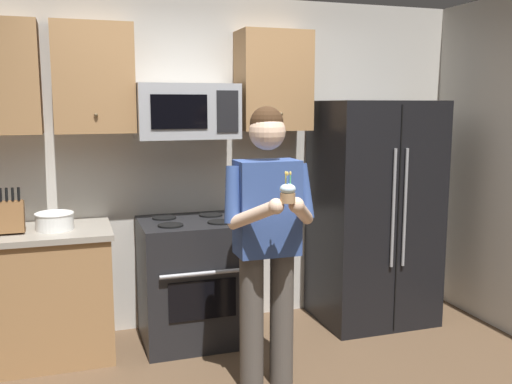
{
  "coord_description": "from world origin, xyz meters",
  "views": [
    {
      "loc": [
        -0.98,
        -2.68,
        1.77
      ],
      "look_at": [
        0.07,
        0.5,
        1.25
      ],
      "focal_mm": 39.62,
      "sensor_mm": 36.0,
      "label": 1
    }
  ],
  "objects_px": {
    "bowl_large_white": "(55,221)",
    "cupcake": "(288,193)",
    "knife_block": "(11,216)",
    "person": "(268,233)",
    "oven_range": "(193,280)",
    "microwave": "(186,111)",
    "refrigerator": "(373,212)"
  },
  "relations": [
    {
      "from": "oven_range",
      "to": "bowl_large_white",
      "type": "xyz_separation_m",
      "value": [
        -0.95,
        -0.01,
        0.52
      ]
    },
    {
      "from": "refrigerator",
      "to": "person",
      "type": "distance_m",
      "value": 1.47
    },
    {
      "from": "oven_range",
      "to": "microwave",
      "type": "distance_m",
      "value": 1.26
    },
    {
      "from": "oven_range",
      "to": "microwave",
      "type": "relative_size",
      "value": 1.26
    },
    {
      "from": "bowl_large_white",
      "to": "cupcake",
      "type": "bearing_deg",
      "value": -43.68
    },
    {
      "from": "refrigerator",
      "to": "bowl_large_white",
      "type": "distance_m",
      "value": 2.46
    },
    {
      "from": "bowl_large_white",
      "to": "person",
      "type": "xyz_separation_m",
      "value": [
        1.25,
        -0.86,
        0.01
      ]
    },
    {
      "from": "knife_block",
      "to": "cupcake",
      "type": "xyz_separation_m",
      "value": [
        1.51,
        -1.17,
        0.26
      ]
    },
    {
      "from": "microwave",
      "to": "refrigerator",
      "type": "height_order",
      "value": "microwave"
    },
    {
      "from": "oven_range",
      "to": "cupcake",
      "type": "xyz_separation_m",
      "value": [
        0.29,
        -1.19,
        0.83
      ]
    },
    {
      "from": "oven_range",
      "to": "microwave",
      "type": "xyz_separation_m",
      "value": [
        0.0,
        0.12,
        1.26
      ]
    },
    {
      "from": "person",
      "to": "cupcake",
      "type": "bearing_deg",
      "value": -90.0
    },
    {
      "from": "knife_block",
      "to": "person",
      "type": "distance_m",
      "value": 1.73
    },
    {
      "from": "refrigerator",
      "to": "bowl_large_white",
      "type": "relative_size",
      "value": 6.92
    },
    {
      "from": "knife_block",
      "to": "microwave",
      "type": "bearing_deg",
      "value": 6.94
    },
    {
      "from": "refrigerator",
      "to": "knife_block",
      "type": "xyz_separation_m",
      "value": [
        -2.72,
        0.01,
        0.13
      ]
    },
    {
      "from": "person",
      "to": "microwave",
      "type": "bearing_deg",
      "value": 106.48
    },
    {
      "from": "refrigerator",
      "to": "cupcake",
      "type": "distance_m",
      "value": 1.72
    },
    {
      "from": "cupcake",
      "to": "microwave",
      "type": "bearing_deg",
      "value": 102.51
    },
    {
      "from": "cupcake",
      "to": "bowl_large_white",
      "type": "bearing_deg",
      "value": 136.32
    },
    {
      "from": "microwave",
      "to": "knife_block",
      "type": "distance_m",
      "value": 1.41
    },
    {
      "from": "microwave",
      "to": "person",
      "type": "relative_size",
      "value": 0.42
    },
    {
      "from": "cupcake",
      "to": "oven_range",
      "type": "bearing_deg",
      "value": 103.71
    },
    {
      "from": "microwave",
      "to": "knife_block",
      "type": "xyz_separation_m",
      "value": [
        -1.22,
        -0.15,
        -0.69
      ]
    },
    {
      "from": "refrigerator",
      "to": "bowl_large_white",
      "type": "height_order",
      "value": "refrigerator"
    },
    {
      "from": "bowl_large_white",
      "to": "person",
      "type": "bearing_deg",
      "value": -34.64
    },
    {
      "from": "microwave",
      "to": "bowl_large_white",
      "type": "xyz_separation_m",
      "value": [
        -0.95,
        -0.12,
        -0.74
      ]
    },
    {
      "from": "oven_range",
      "to": "person",
      "type": "bearing_deg",
      "value": -71.39
    },
    {
      "from": "knife_block",
      "to": "cupcake",
      "type": "height_order",
      "value": "cupcake"
    },
    {
      "from": "cupcake",
      "to": "knife_block",
      "type": "bearing_deg",
      "value": 142.4
    },
    {
      "from": "oven_range",
      "to": "knife_block",
      "type": "bearing_deg",
      "value": -178.62
    },
    {
      "from": "knife_block",
      "to": "cupcake",
      "type": "relative_size",
      "value": 1.84
    }
  ]
}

